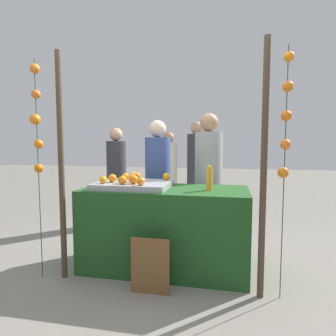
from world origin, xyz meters
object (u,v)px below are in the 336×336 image
(orange_1, at_px, (167,176))
(juice_bottle, at_px, (209,178))
(orange_0, at_px, (141,181))
(stall_counter, at_px, (165,228))
(vendor_left, at_px, (158,187))
(vendor_right, at_px, (208,186))
(chalkboard_sign, at_px, (150,267))

(orange_1, relative_size, juice_bottle, 0.32)
(orange_0, relative_size, juice_bottle, 0.32)
(stall_counter, distance_m, vendor_left, 0.80)
(orange_0, distance_m, orange_1, 0.48)
(orange_0, xyz_separation_m, orange_1, (0.16, 0.45, 0.00))
(orange_1, distance_m, juice_bottle, 0.54)
(stall_counter, bearing_deg, vendor_left, 109.70)
(vendor_right, bearing_deg, vendor_left, -179.05)
(stall_counter, height_order, juice_bottle, juice_bottle)
(orange_1, bearing_deg, orange_0, -110.04)
(stall_counter, height_order, orange_1, orange_1)
(stall_counter, distance_m, orange_1, 0.57)
(chalkboard_sign, bearing_deg, juice_bottle, 47.15)
(orange_0, bearing_deg, stall_counter, 53.20)
(stall_counter, bearing_deg, vendor_right, 59.94)
(juice_bottle, bearing_deg, vendor_right, 94.60)
(vendor_left, bearing_deg, orange_1, -65.95)
(stall_counter, relative_size, vendor_left, 1.06)
(chalkboard_sign, relative_size, vendor_right, 0.30)
(orange_1, distance_m, vendor_left, 0.58)
(chalkboard_sign, relative_size, vendor_left, 0.32)
(orange_0, bearing_deg, orange_1, 69.96)
(orange_1, relative_size, chalkboard_sign, 0.16)
(orange_0, bearing_deg, vendor_right, 58.05)
(orange_0, xyz_separation_m, juice_bottle, (0.65, 0.21, 0.02))
(orange_0, height_order, orange_1, orange_1)
(orange_0, height_order, juice_bottle, juice_bottle)
(juice_bottle, bearing_deg, chalkboard_sign, -132.85)
(stall_counter, xyz_separation_m, vendor_right, (0.40, 0.70, 0.36))
(orange_1, height_order, juice_bottle, juice_bottle)
(stall_counter, xyz_separation_m, juice_bottle, (0.46, -0.04, 0.55))
(juice_bottle, xyz_separation_m, vendor_right, (-0.06, 0.74, -0.19))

